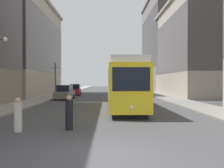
{
  "coord_description": "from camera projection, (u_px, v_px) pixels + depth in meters",
  "views": [
    {
      "loc": [
        0.17,
        -7.64,
        2.33
      ],
      "look_at": [
        0.46,
        9.48,
        2.12
      ],
      "focal_mm": 38.86,
      "sensor_mm": 36.0,
      "label": 1
    }
  ],
  "objects": [
    {
      "name": "building_right_corner",
      "position": [
        211.0,
        48.0,
        38.92
      ],
      "size": [
        14.51,
        19.99,
        14.85
      ],
      "color": "#A89E8E",
      "rests_on": "ground"
    },
    {
      "name": "building_right_midblock",
      "position": [
        172.0,
        44.0,
        57.29
      ],
      "size": [
        11.94,
        22.12,
        21.63
      ],
      "color": "slate",
      "rests_on": "ground"
    },
    {
      "name": "sidewalk_right",
      "position": [
        149.0,
        92.0,
        47.79
      ],
      "size": [
        3.12,
        120.0,
        0.15
      ],
      "primitive_type": "cube",
      "color": "gray",
      "rests_on": "ground"
    },
    {
      "name": "building_left_midblock",
      "position": [
        18.0,
        47.0,
        40.28
      ],
      "size": [
        10.8,
        22.78,
        15.67
      ],
      "color": "#B2A893",
      "rests_on": "ground"
    },
    {
      "name": "lamp_post_left_far",
      "position": [
        55.0,
        73.0,
        34.18
      ],
      "size": [
        1.41,
        0.36,
        5.04
      ],
      "color": "#333338",
      "rests_on": "sidewalk_left"
    },
    {
      "name": "streetcar",
      "position": [
        123.0,
        84.0,
        21.16
      ],
      "size": [
        2.63,
        14.35,
        3.89
      ],
      "rotation": [
        0.0,
        0.0,
        0.0
      ],
      "color": "black",
      "rests_on": "ground"
    },
    {
      "name": "transit_bus",
      "position": [
        138.0,
        83.0,
        40.6
      ],
      "size": [
        2.62,
        12.77,
        3.45
      ],
      "rotation": [
        0.0,
        0.0,
        0.0
      ],
      "color": "black",
      "rests_on": "ground"
    },
    {
      "name": "pedestrian_crossing_near",
      "position": [
        18.0,
        116.0,
        11.07
      ],
      "size": [
        0.35,
        0.35,
        1.58
      ],
      "rotation": [
        0.0,
        0.0,
        3.31
      ],
      "color": "beige",
      "rests_on": "ground"
    },
    {
      "name": "ground_plane",
      "position": [
        103.0,
        155.0,
        7.66
      ],
      "size": [
        200.0,
        200.0,
        0.0
      ],
      "primitive_type": "plane",
      "color": "#424244"
    },
    {
      "name": "parked_car_left_near",
      "position": [
        75.0,
        90.0,
        40.72
      ],
      "size": [
        2.1,
        4.96,
        1.82
      ],
      "rotation": [
        0.0,
        0.0,
        0.06
      ],
      "color": "black",
      "rests_on": "ground"
    },
    {
      "name": "parked_car_left_mid",
      "position": [
        65.0,
        93.0,
        30.98
      ],
      "size": [
        2.01,
        5.01,
        1.82
      ],
      "rotation": [
        0.0,
        0.0,
        -0.03
      ],
      "color": "black",
      "rests_on": "ground"
    },
    {
      "name": "sidewalk_left",
      "position": [
        65.0,
        93.0,
        47.51
      ],
      "size": [
        3.12,
        120.0,
        0.15
      ],
      "primitive_type": "cube",
      "color": "gray",
      "rests_on": "ground"
    },
    {
      "name": "pedestrian_crossing_far",
      "position": [
        69.0,
        114.0,
        11.55
      ],
      "size": [
        0.37,
        0.37,
        1.65
      ],
      "rotation": [
        0.0,
        0.0,
        1.98
      ],
      "color": "black",
      "rests_on": "ground"
    }
  ]
}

